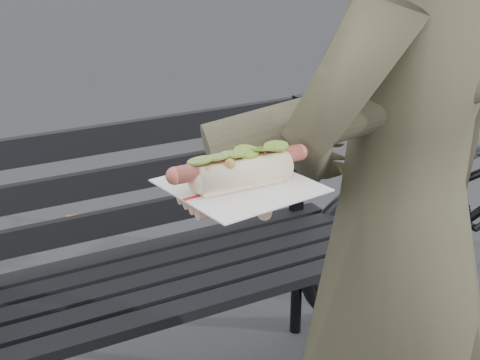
% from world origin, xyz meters
% --- Properties ---
extents(park_bench, '(1.50, 0.44, 0.88)m').
position_xyz_m(park_bench, '(-0.00, 0.82, 0.52)').
color(park_bench, black).
rests_on(park_bench, ground).
extents(person, '(0.70, 0.54, 1.70)m').
position_xyz_m(person, '(0.32, 0.06, 0.85)').
color(person, '#4C4832').
rests_on(person, ground).
extents(held_hotdog, '(0.63, 0.30, 0.20)m').
position_xyz_m(held_hotdog, '(0.12, 0.03, 1.10)').
color(held_hotdog, '#4C4832').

